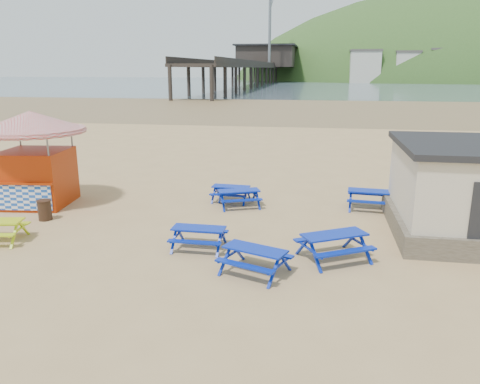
% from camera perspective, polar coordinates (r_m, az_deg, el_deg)
% --- Properties ---
extents(ground, '(400.00, 400.00, 0.00)m').
position_cam_1_polar(ground, '(16.74, -5.37, -4.42)').
color(ground, tan).
rests_on(ground, ground).
extents(wet_sand, '(400.00, 400.00, 0.00)m').
position_cam_1_polar(wet_sand, '(70.59, 6.25, 10.30)').
color(wet_sand, olive).
rests_on(wet_sand, ground).
extents(sea, '(400.00, 400.00, 0.00)m').
position_cam_1_polar(sea, '(185.38, 8.48, 13.00)').
color(sea, '#455663').
rests_on(sea, ground).
extents(picnic_table_blue_a, '(2.04, 1.86, 0.70)m').
position_cam_1_polar(picnic_table_blue_a, '(19.14, -0.13, -0.77)').
color(picnic_table_blue_a, '#0A07A4').
rests_on(picnic_table_blue_a, ground).
extents(picnic_table_blue_b, '(1.66, 1.38, 0.66)m').
position_cam_1_polar(picnic_table_blue_b, '(19.94, -1.10, -0.19)').
color(picnic_table_blue_b, '#0A07A4').
rests_on(picnic_table_blue_b, ground).
extents(picnic_table_blue_c, '(1.98, 1.65, 0.77)m').
position_cam_1_polar(picnic_table_blue_c, '(19.51, 15.68, -0.93)').
color(picnic_table_blue_c, '#0A07A4').
rests_on(picnic_table_blue_c, ground).
extents(picnic_table_blue_d, '(1.67, 1.35, 0.69)m').
position_cam_1_polar(picnic_table_blue_d, '(14.81, -5.03, -5.60)').
color(picnic_table_blue_d, '#0A07A4').
rests_on(picnic_table_blue_d, ground).
extents(picnic_table_blue_e, '(2.14, 1.94, 0.73)m').
position_cam_1_polar(picnic_table_blue_e, '(13.04, 1.84, -8.37)').
color(picnic_table_blue_e, '#0A07A4').
rests_on(picnic_table_blue_e, ground).
extents(picnic_table_blue_f, '(2.44, 2.30, 0.81)m').
position_cam_1_polar(picnic_table_blue_f, '(14.19, 11.36, -6.54)').
color(picnic_table_blue_f, '#0A07A4').
rests_on(picnic_table_blue_f, ground).
extents(ice_cream_kiosk, '(4.79, 4.79, 3.87)m').
position_cam_1_polar(ice_cream_kiosk, '(20.82, -23.88, 5.10)').
color(ice_cream_kiosk, '#A12806').
rests_on(ice_cream_kiosk, ground).
extents(litter_bin, '(0.52, 0.52, 0.76)m').
position_cam_1_polar(litter_bin, '(18.92, -22.71, -2.03)').
color(litter_bin, '#382116').
rests_on(litter_bin, ground).
extents(pier, '(24.00, 220.00, 39.29)m').
position_cam_1_polar(pier, '(194.75, 3.12, 14.83)').
color(pier, black).
rests_on(pier, ground).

